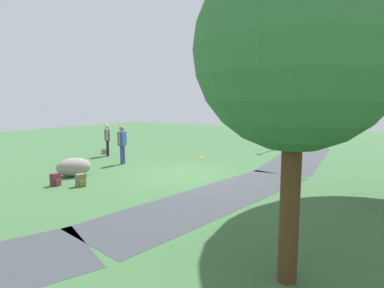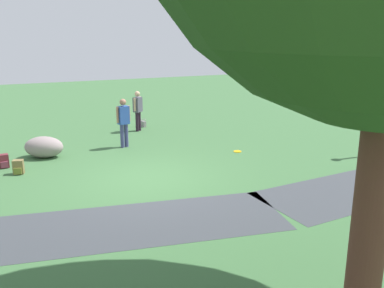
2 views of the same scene
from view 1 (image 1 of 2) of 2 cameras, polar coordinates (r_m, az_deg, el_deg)
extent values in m
plane|color=#3D693C|center=(11.92, -1.37, -5.51)|extent=(48.00, 48.00, 0.00)
cube|color=#3B3F44|center=(16.33, 18.63, -2.36)|extent=(8.15, 2.78, 0.01)
cube|color=#3B3F44|center=(9.16, 4.23, -9.52)|extent=(8.24, 3.42, 0.01)
cylinder|color=#4D331A|center=(4.95, 17.08, -10.16)|extent=(0.29, 0.29, 2.40)
sphere|color=#36753A|center=(4.78, 18.12, 15.88)|extent=(2.85, 2.85, 2.85)
cylinder|color=black|center=(18.71, 14.49, -0.86)|extent=(0.20, 0.20, 0.10)
cylinder|color=black|center=(18.57, 14.63, 3.45)|extent=(0.10, 0.10, 2.92)
sphere|color=white|center=(18.53, 14.79, 8.38)|extent=(0.28, 0.28, 0.28)
ellipsoid|color=gray|center=(12.42, -20.36, -3.88)|extent=(1.44, 1.24, 0.67)
cylinder|color=#291929|center=(16.48, -14.86, -0.79)|extent=(0.13, 0.13, 0.77)
cylinder|color=#291929|center=(16.64, -14.81, -0.71)|extent=(0.13, 0.13, 0.77)
cube|color=#524E5F|center=(16.48, -14.91, 1.58)|extent=(0.43, 0.42, 0.58)
cylinder|color=#E2B08E|center=(16.26, -14.98, 1.61)|extent=(0.08, 0.08, 0.51)
cylinder|color=#E2B08E|center=(16.69, -14.86, 1.76)|extent=(0.08, 0.08, 0.51)
sphere|color=#E2B08E|center=(16.44, -14.96, 3.05)|extent=(0.21, 0.21, 0.21)
cylinder|color=#404175|center=(14.16, -12.47, -1.94)|extent=(0.13, 0.13, 0.81)
cylinder|color=#404175|center=(14.30, -12.15, -1.85)|extent=(0.13, 0.13, 0.81)
cube|color=#2E50A6|center=(14.14, -12.39, 0.95)|extent=(0.41, 0.33, 0.61)
cylinder|color=#AA725C|center=(13.94, -12.84, 0.99)|extent=(0.08, 0.08, 0.54)
cylinder|color=#AA725C|center=(14.32, -11.96, 1.18)|extent=(0.08, 0.08, 0.54)
sphere|color=#AA725C|center=(14.09, -12.44, 2.75)|extent=(0.22, 0.22, 0.22)
cube|color=gray|center=(17.35, -15.35, -1.29)|extent=(0.21, 0.34, 0.24)
torus|color=gray|center=(17.32, -15.37, -0.70)|extent=(0.34, 0.34, 0.02)
cube|color=maroon|center=(11.28, -23.24, -5.83)|extent=(0.30, 0.23, 0.40)
cube|color=brown|center=(11.20, -22.78, -6.32)|extent=(0.20, 0.08, 0.18)
cube|color=olive|center=(10.89, -19.30, -6.11)|extent=(0.32, 0.26, 0.40)
cube|color=olive|center=(10.79, -18.99, -6.65)|extent=(0.20, 0.10, 0.18)
cylinder|color=#F3AF0E|center=(15.59, 1.75, -2.40)|extent=(0.25, 0.25, 0.02)
camera|label=2|loc=(7.58, 64.54, 12.45)|focal=39.50mm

